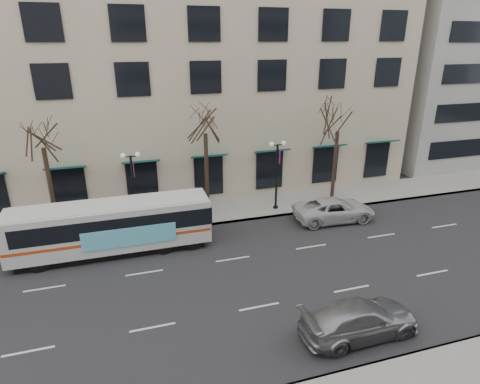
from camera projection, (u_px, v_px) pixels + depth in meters
name	position (u px, v px, depth m)	size (l,w,h in m)	color
ground	(245.00, 281.00, 21.11)	(160.00, 160.00, 0.00)	black
sidewalk_far	(272.00, 205.00, 30.48)	(80.00, 4.00, 0.15)	gray
building_hotel	(151.00, 37.00, 34.98)	(40.00, 20.00, 24.00)	#BDAE90
tree_far_left	(41.00, 132.00, 23.83)	(3.60, 3.60, 8.34)	black
tree_far_mid	(205.00, 119.00, 26.48)	(3.60, 3.60, 8.55)	black
tree_far_right	(339.00, 118.00, 29.37)	(3.60, 3.60, 8.06)	black
lamp_post_left	(134.00, 186.00, 26.01)	(1.22, 0.45, 5.21)	black
lamp_post_right	(277.00, 172.00, 28.73)	(1.22, 0.45, 5.21)	black
city_bus	(113.00, 226.00, 23.39)	(11.41, 2.54, 3.09)	silver
silver_car	(360.00, 319.00, 17.06)	(2.14, 5.27, 1.53)	#929399
white_pickup	(334.00, 210.00, 27.88)	(2.61, 5.66, 1.57)	silver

